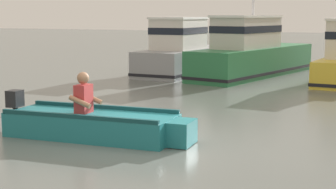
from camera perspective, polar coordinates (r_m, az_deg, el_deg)
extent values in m
plane|color=slate|center=(9.22, -1.69, -5.23)|extent=(120.00, 120.00, 0.00)
cube|color=#1E727A|center=(9.68, -8.31, -3.32)|extent=(3.18, 1.35, 0.44)
cube|color=#1E727A|center=(8.99, 1.44, -4.15)|extent=(0.45, 0.64, 0.42)
cube|color=#103F43|center=(10.07, -6.95, -1.37)|extent=(3.03, 0.33, 0.08)
cube|color=#103F43|center=(9.19, -9.87, -2.40)|extent=(3.03, 0.33, 0.08)
cube|color=teal|center=(9.69, -8.85, -2.23)|extent=(0.36, 1.03, 0.06)
cylinder|color=black|center=(10.55, -16.20, -2.30)|extent=(0.11, 0.11, 0.54)
cube|color=black|center=(10.49, -16.28, -0.42)|extent=(0.26, 0.30, 0.32)
cube|color=#B23333|center=(9.66, -9.15, -0.46)|extent=(0.25, 0.36, 0.52)
sphere|color=#9E7051|center=(9.61, -9.20, 1.78)|extent=(0.22, 0.22, 0.22)
cylinder|color=#9E7051|center=(9.83, -8.26, -0.40)|extent=(0.43, 0.13, 0.23)
cylinder|color=#9E7051|center=(9.45, -9.54, -0.79)|extent=(0.43, 0.13, 0.23)
cube|color=gray|center=(20.20, 1.79, 3.70)|extent=(1.78, 5.53, 0.94)
cube|color=black|center=(20.23, 1.78, 2.84)|extent=(1.82, 5.57, 0.10)
cube|color=silver|center=(19.69, 1.21, 6.56)|extent=(1.37, 2.33, 1.11)
cube|color=black|center=(19.68, 1.21, 6.96)|extent=(1.40, 2.36, 0.24)
cube|color=white|center=(19.68, 1.21, 8.28)|extent=(1.44, 2.44, 0.08)
cube|color=#287042|center=(19.51, 9.31, 3.57)|extent=(2.98, 6.97, 1.04)
cube|color=black|center=(19.54, 9.29, 2.58)|extent=(3.02, 7.02, 0.10)
cube|color=beige|center=(18.90, 8.54, 6.64)|extent=(1.85, 3.05, 1.07)
cube|color=black|center=(18.90, 8.55, 7.04)|extent=(1.89, 3.08, 0.24)
cube|color=white|center=(18.89, 8.58, 8.38)|extent=(1.94, 3.20, 0.08)
cylinder|color=silver|center=(19.29, 9.24, 10.02)|extent=(0.10, 0.10, 3.33)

